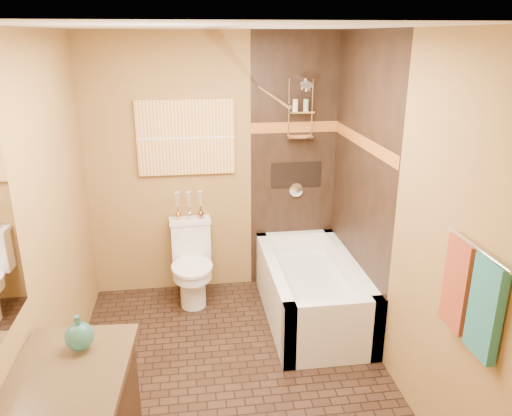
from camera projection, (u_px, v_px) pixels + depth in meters
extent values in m
plane|color=black|center=(232.00, 376.00, 3.79)|extent=(3.00, 3.00, 0.00)
cube|color=olive|center=(43.00, 232.00, 3.22)|extent=(0.02, 3.00, 2.50)
cube|color=olive|center=(397.00, 214.00, 3.54)|extent=(0.02, 3.00, 2.50)
cube|color=olive|center=(215.00, 167.00, 4.78)|extent=(2.40, 0.02, 2.50)
cube|color=olive|center=(263.00, 357.00, 1.97)|extent=(2.40, 0.02, 2.50)
plane|color=silver|center=(225.00, 27.00, 2.96)|extent=(3.00, 3.00, 0.00)
cube|color=black|center=(294.00, 165.00, 4.87)|extent=(0.85, 0.01, 2.50)
cube|color=black|center=(360.00, 184.00, 4.24)|extent=(0.01, 1.50, 2.50)
cube|color=#9B511C|center=(295.00, 127.00, 4.74)|extent=(0.85, 0.01, 0.10)
cube|color=#9B511C|center=(362.00, 141.00, 4.11)|extent=(0.01, 1.50, 0.10)
cube|color=black|center=(296.00, 175.00, 4.90)|extent=(0.50, 0.01, 0.25)
cylinder|color=silver|center=(302.00, 79.00, 4.47)|extent=(0.02, 0.26, 0.02)
cylinder|color=silver|center=(306.00, 86.00, 4.35)|extent=(0.11, 0.11, 0.09)
cylinder|color=silver|center=(296.00, 190.00, 4.93)|extent=(0.14, 0.02, 0.14)
cylinder|color=silver|center=(269.00, 94.00, 3.88)|extent=(0.03, 1.55, 0.03)
cylinder|color=silver|center=(477.00, 248.00, 2.48)|extent=(0.02, 0.55, 0.02)
cube|color=#227169|center=(485.00, 309.00, 2.45)|extent=(0.05, 0.22, 0.52)
cube|color=maroon|center=(458.00, 284.00, 2.69)|extent=(0.05, 0.22, 0.52)
cube|color=orange|center=(186.00, 138.00, 4.62)|extent=(0.90, 0.04, 0.70)
cube|color=white|center=(333.00, 333.00, 3.85)|extent=(0.80, 0.10, 0.55)
cube|color=white|center=(295.00, 257.00, 5.16)|extent=(0.80, 0.10, 0.55)
cube|color=white|center=(273.00, 292.00, 4.46)|extent=(0.10, 1.50, 0.55)
cube|color=white|center=(349.00, 287.00, 4.55)|extent=(0.10, 1.50, 0.55)
cube|color=white|center=(311.00, 299.00, 4.54)|extent=(0.64, 1.34, 0.35)
cube|color=white|center=(191.00, 240.00, 4.87)|extent=(0.38, 0.19, 0.37)
cube|color=white|center=(190.00, 221.00, 4.80)|extent=(0.40, 0.21, 0.04)
cylinder|color=white|center=(193.00, 288.00, 4.72)|extent=(0.24, 0.24, 0.37)
cylinder|color=white|center=(192.00, 272.00, 4.66)|extent=(0.36, 0.36, 0.10)
cylinder|color=white|center=(192.00, 267.00, 4.64)|extent=(0.38, 0.38, 0.03)
cube|color=black|center=(64.00, 383.00, 2.46)|extent=(0.65, 1.00, 0.04)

